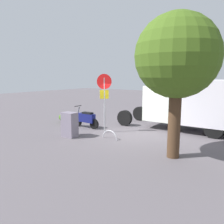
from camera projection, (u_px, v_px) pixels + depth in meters
The scene contains 8 objects.
ground_plane at pixel (129, 134), 11.50m from camera, with size 60.00×60.00×0.00m, color #524C51.
box_truck_near at pixel (206, 103), 11.64m from camera, with size 7.95×2.44×2.69m.
motorcycle at pixel (86, 119), 12.84m from camera, with size 1.81×0.55×1.20m.
stop_sign at pixel (104, 94), 11.53m from camera, with size 0.71×0.33×2.99m.
street_tree at pixel (177, 57), 7.72m from camera, with size 2.88×2.88×5.01m.
utility_cabinet at pixel (70, 125), 10.91m from camera, with size 0.71×0.49×1.18m, color slate.
bike_rack_hoop at pixel (110, 139), 10.61m from camera, with size 0.85×0.85×0.05m, color #B7B7BC.
shrub_near_sign at pixel (66, 117), 14.35m from camera, with size 0.91×0.75×0.62m, color #3A6B18.
Camera 1 is at (-5.90, 9.53, 2.92)m, focal length 36.79 mm.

